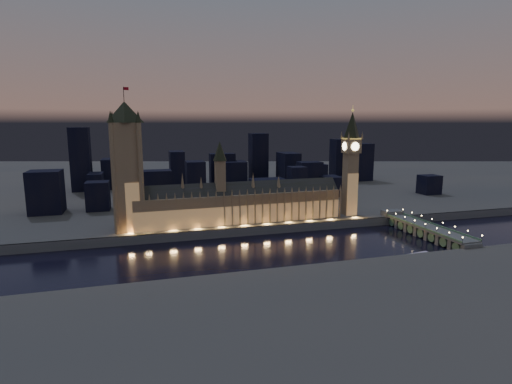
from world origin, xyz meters
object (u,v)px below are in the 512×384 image
object	(u,v)px
palace_of_westminster	(240,203)
westminster_bridge	(423,229)
river_boat	(418,258)
elizabeth_tower	(351,155)
victoria_tower	(127,161)

from	to	relation	value
palace_of_westminster	westminster_bridge	xyz separation A→B (m)	(157.36, -65.18, -20.39)
river_boat	elizabeth_tower	bearing A→B (deg)	86.45
westminster_bridge	river_boat	world-z (taller)	westminster_bridge
victoria_tower	river_boat	distance (m)	251.81
palace_of_westminster	elizabeth_tower	distance (m)	124.93
victoria_tower	river_boat	xyz separation A→B (m)	(210.57, -119.93, -68.47)
victoria_tower	westminster_bridge	size ratio (longest dim) A/B	1.10
elizabeth_tower	river_boat	bearing A→B (deg)	-93.55
elizabeth_tower	westminster_bridge	world-z (taller)	elizabeth_tower
palace_of_westminster	river_boat	size ratio (longest dim) A/B	4.54
elizabeth_tower	river_boat	size ratio (longest dim) A/B	2.52
victoria_tower	river_boat	bearing A→B (deg)	-29.66
palace_of_westminster	westminster_bridge	world-z (taller)	palace_of_westminster
victoria_tower	westminster_bridge	world-z (taller)	victoria_tower
palace_of_westminster	victoria_tower	xyz separation A→B (m)	(-101.16, 0.19, 43.65)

